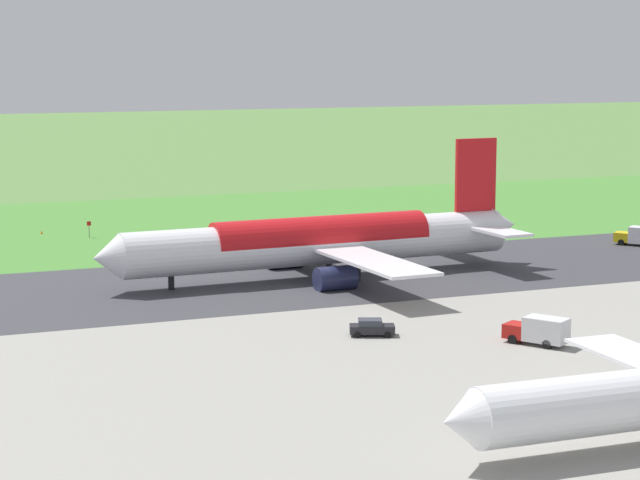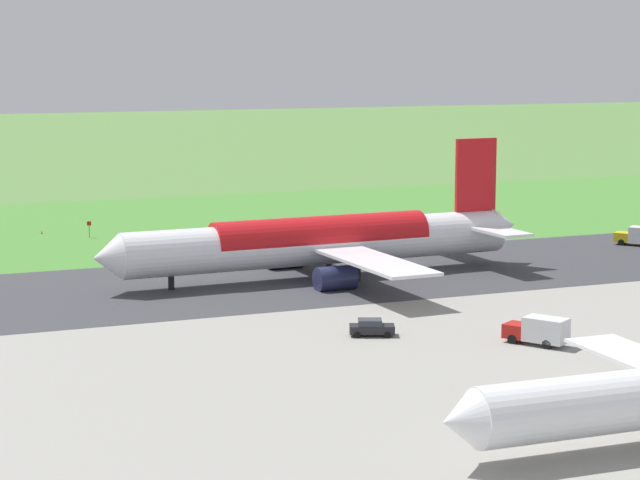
% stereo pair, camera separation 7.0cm
% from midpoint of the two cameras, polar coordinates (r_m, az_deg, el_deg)
% --- Properties ---
extents(ground_plane, '(800.00, 800.00, 0.00)m').
position_cam_midpoint_polar(ground_plane, '(139.09, -4.22, -2.10)').
color(ground_plane, '#547F3D').
extents(runway_asphalt, '(600.00, 32.37, 0.06)m').
position_cam_midpoint_polar(runway_asphalt, '(139.09, -4.22, -2.08)').
color(runway_asphalt, '#38383D').
rests_on(runway_asphalt, ground).
extents(grass_verge_foreground, '(600.00, 80.00, 0.04)m').
position_cam_midpoint_polar(grass_verge_foreground, '(181.13, -8.56, 0.39)').
color(grass_verge_foreground, '#478534').
rests_on(grass_verge_foreground, ground).
extents(airliner_main, '(54.09, 44.19, 15.88)m').
position_cam_midpoint_polar(airliner_main, '(142.22, 0.12, -0.05)').
color(airliner_main, white).
rests_on(airliner_main, ground).
extents(service_truck_baggage, '(5.01, 6.10, 2.65)m').
position_cam_midpoint_polar(service_truck_baggage, '(111.77, 10.23, -4.20)').
color(service_truck_baggage, '#B21914').
rests_on(service_truck_baggage, ground).
extents(service_car_followme, '(4.57, 3.22, 1.62)m').
position_cam_midpoint_polar(service_car_followme, '(113.71, 2.42, -4.13)').
color(service_car_followme, black).
rests_on(service_car_followme, ground).
extents(service_truck_fuel, '(5.40, 5.93, 2.65)m').
position_cam_midpoint_polar(service_truck_fuel, '(171.45, 14.74, 0.19)').
color(service_truck_fuel, gold).
rests_on(service_truck_fuel, ground).
extents(no_stopping_sign, '(0.60, 0.10, 2.38)m').
position_cam_midpoint_polar(no_stopping_sign, '(176.09, -10.81, 0.56)').
color(no_stopping_sign, slate).
rests_on(no_stopping_sign, ground).
extents(traffic_cone_orange, '(0.40, 0.40, 0.55)m').
position_cam_midpoint_polar(traffic_cone_orange, '(181.29, -12.97, 0.36)').
color(traffic_cone_orange, orange).
rests_on(traffic_cone_orange, ground).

